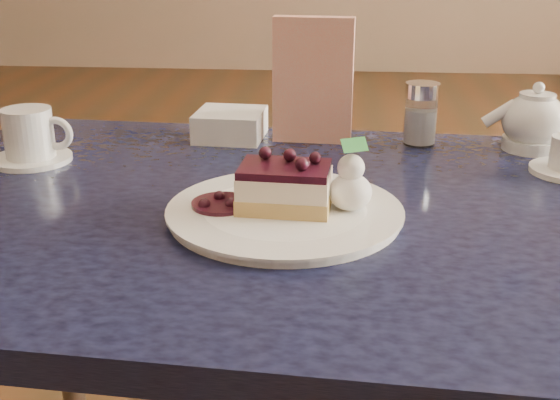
# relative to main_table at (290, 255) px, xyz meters

# --- Properties ---
(main_table) EXTENTS (1.16, 0.81, 0.70)m
(main_table) POSITION_rel_main_table_xyz_m (0.00, 0.00, 0.00)
(main_table) COLOR #191C3F
(main_table) RESTS_ON ground
(dessert_plate) EXTENTS (0.28, 0.28, 0.01)m
(dessert_plate) POSITION_rel_main_table_xyz_m (-0.00, -0.05, 0.08)
(dessert_plate) COLOR white
(dessert_plate) RESTS_ON main_table
(cheesecake_slice) EXTENTS (0.12, 0.09, 0.06)m
(cheesecake_slice) POSITION_rel_main_table_xyz_m (-0.00, -0.05, 0.11)
(cheesecake_slice) COLOR tan
(cheesecake_slice) RESTS_ON dessert_plate
(whipped_cream) EXTENTS (0.05, 0.05, 0.05)m
(whipped_cream) POSITION_rel_main_table_xyz_m (0.08, -0.04, 0.11)
(whipped_cream) COLOR white
(whipped_cream) RESTS_ON dessert_plate
(berry_sauce) EXTENTS (0.07, 0.07, 0.01)m
(berry_sauce) POSITION_rel_main_table_xyz_m (-0.08, -0.05, 0.09)
(berry_sauce) COLOR black
(berry_sauce) RESTS_ON dessert_plate
(coffee_set) EXTENTS (0.13, 0.12, 0.08)m
(coffee_set) POSITION_rel_main_table_xyz_m (-0.40, 0.15, 0.11)
(coffee_set) COLOR white
(coffee_set) RESTS_ON main_table
(tea_set) EXTENTS (0.18, 0.22, 0.10)m
(tea_set) POSITION_rel_main_table_xyz_m (0.38, 0.25, 0.11)
(tea_set) COLOR white
(tea_set) RESTS_ON main_table
(menu_card) EXTENTS (0.13, 0.04, 0.20)m
(menu_card) POSITION_rel_main_table_xyz_m (0.02, 0.29, 0.17)
(menu_card) COLOR beige
(menu_card) RESTS_ON main_table
(sugar_shaker) EXTENTS (0.06, 0.06, 0.10)m
(sugar_shaker) POSITION_rel_main_table_xyz_m (0.19, 0.29, 0.13)
(sugar_shaker) COLOR white
(sugar_shaker) RESTS_ON main_table
(napkin_stack) EXTENTS (0.12, 0.12, 0.05)m
(napkin_stack) POSITION_rel_main_table_xyz_m (-0.12, 0.30, 0.10)
(napkin_stack) COLOR white
(napkin_stack) RESTS_ON main_table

